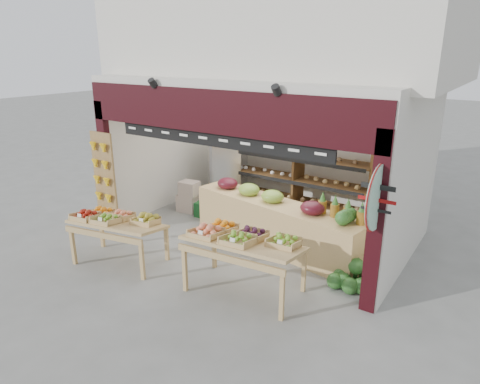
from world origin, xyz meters
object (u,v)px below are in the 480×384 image
display_table_left (114,220)px  display_table_right (241,239)px  cardboard_stack (198,201)px  back_shelving (299,163)px  watermelon_pile (352,277)px  refrigerator (230,167)px  mid_counter (275,223)px

display_table_left → display_table_right: size_ratio=0.92×
cardboard_stack → display_table_left: 2.72m
back_shelving → display_table_left: size_ratio=2.00×
back_shelving → display_table_left: 4.11m
display_table_left → watermelon_pile: display_table_left is taller
refrigerator → watermelon_pile: bearing=-49.1°
back_shelving → refrigerator: size_ratio=1.88×
refrigerator → display_table_left: 3.66m
back_shelving → cardboard_stack: size_ratio=3.24×
mid_counter → display_table_left: 2.93m
back_shelving → mid_counter: bearing=-77.2°
mid_counter → display_table_right: bearing=-79.2°
refrigerator → watermelon_pile: size_ratio=2.55×
mid_counter → watermelon_pile: 1.87m
cardboard_stack → mid_counter: (2.37, -0.60, 0.22)m
back_shelving → display_table_left: back_shelving is taller
watermelon_pile → mid_counter: bearing=160.5°
cardboard_stack → refrigerator: bearing=77.8°
display_table_left → display_table_right: display_table_right is taller
back_shelving → mid_counter: back_shelving is taller
back_shelving → refrigerator: back_shelving is taller
back_shelving → watermelon_pile: back_shelving is taller
mid_counter → display_table_left: bearing=-135.1°
mid_counter → watermelon_pile: (1.74, -0.62, -0.31)m
display_table_left → watermelon_pile: bearing=20.8°
refrigerator → watermelon_pile: (3.89, -2.21, -0.72)m
cardboard_stack → display_table_left: bearing=-83.5°
refrigerator → cardboard_stack: (-0.22, -1.00, -0.63)m
cardboard_stack → watermelon_pile: size_ratio=1.48×
watermelon_pile → cardboard_stack: bearing=163.6°
display_table_left → watermelon_pile: (3.81, 1.44, -0.59)m
refrigerator → display_table_right: 4.07m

